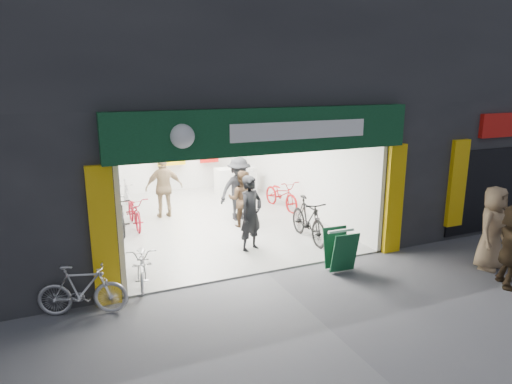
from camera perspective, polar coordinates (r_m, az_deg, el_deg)
ground at (r=9.92m, az=1.38°, el=-10.08°), size 60.00×60.00×0.00m
building at (r=14.02m, az=-3.95°, el=15.07°), size 17.00×10.27×8.00m
bike_left_front at (r=9.61m, az=-13.99°, el=-8.57°), size 0.85×1.70×0.86m
bike_left_midfront at (r=12.75m, az=-16.67°, el=-2.65°), size 0.50×1.74×1.04m
bike_left_midback at (r=13.11m, az=-14.94°, el=-2.36°), size 0.63×1.76×0.92m
bike_left_back at (r=14.98m, az=-15.85°, el=-0.37°), size 0.51×1.56×0.93m
bike_right_front at (r=11.65m, az=6.55°, el=-3.47°), size 0.66×1.91×1.13m
bike_right_mid at (r=14.45m, az=3.20°, el=-0.29°), size 0.81×1.89×0.97m
bike_right_back at (r=15.62m, az=-1.84°, el=1.09°), size 0.74×1.90×1.11m
parked_bike at (r=8.67m, az=-20.88°, el=-11.38°), size 1.61×0.88×0.93m
customer_a at (r=10.82m, az=-0.63°, el=-2.76°), size 0.80×0.69×1.85m
customer_b at (r=12.60m, az=-1.76°, el=-0.91°), size 0.98×0.91×1.61m
customer_c at (r=13.14m, az=-2.14°, el=0.31°), size 1.28×0.83×1.87m
customer_d at (r=13.66m, az=-11.41°, el=0.55°), size 1.11×0.49×1.87m
pedestrian_near at (r=11.08m, az=27.43°, el=-4.01°), size 1.04×0.85×1.84m
sandwich_board at (r=10.02m, az=10.49°, el=-7.01°), size 0.61×0.63×0.90m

